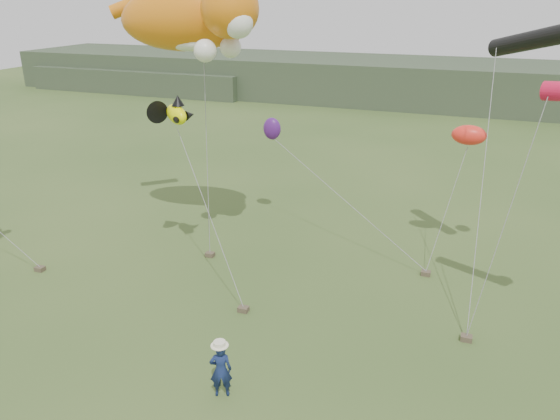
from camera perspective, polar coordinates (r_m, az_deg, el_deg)
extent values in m
plane|color=#385123|center=(16.61, -5.28, -16.23)|extent=(120.00, 120.00, 0.00)
cube|color=#2D3D28|center=(57.62, 14.60, 12.82)|extent=(90.00, 12.00, 4.00)
cube|color=#2D3D28|center=(65.23, -13.67, 13.20)|extent=(25.00, 8.00, 2.50)
imported|color=navy|center=(15.27, -6.21, -16.29)|extent=(0.70, 0.59, 1.63)
cube|color=brown|center=(22.93, -7.32, -4.63)|extent=(0.35, 0.28, 0.18)
cube|color=brown|center=(19.09, -3.85, -10.29)|extent=(0.35, 0.28, 0.18)
cube|color=brown|center=(18.59, 18.90, -12.54)|extent=(0.35, 0.28, 0.18)
cube|color=brown|center=(23.60, -23.80, -5.63)|extent=(0.35, 0.28, 0.18)
cube|color=brown|center=(22.03, 15.00, -6.39)|extent=(0.35, 0.28, 0.18)
ellipsoid|color=orange|center=(22.38, -9.52, 19.27)|extent=(5.95, 3.36, 2.82)
sphere|color=orange|center=(20.31, -5.26, 20.21)|extent=(2.06, 2.06, 2.06)
sphere|color=white|center=(19.82, -4.39, 18.88)|extent=(1.03, 1.03, 1.03)
ellipsoid|color=white|center=(22.03, -9.28, 16.86)|extent=(2.02, 1.01, 0.63)
sphere|color=white|center=(20.08, -7.83, 16.16)|extent=(0.80, 0.80, 0.80)
sphere|color=white|center=(21.40, -5.19, 16.60)|extent=(0.80, 0.80, 0.80)
cylinder|color=orange|center=(24.72, -14.90, 20.14)|extent=(2.13, 1.56, 1.24)
ellipsoid|color=#F7FF00|center=(20.34, -10.76, 9.79)|extent=(1.41, 1.26, 0.82)
cone|color=black|center=(21.15, -13.00, 10.07)|extent=(1.02, 1.05, 0.83)
cone|color=black|center=(20.20, -10.63, 11.19)|extent=(0.46, 0.46, 0.37)
cone|color=black|center=(19.83, -10.73, 9.22)|extent=(0.49, 0.52, 0.37)
cone|color=black|center=(20.61, -9.41, 9.77)|extent=(0.49, 0.52, 0.37)
cylinder|color=black|center=(20.59, 24.66, 15.78)|extent=(2.63, 2.98, 1.34)
ellipsoid|color=#FC2E20|center=(22.52, 19.15, 7.41)|extent=(1.32, 0.77, 0.77)
ellipsoid|color=#4C1871|center=(24.73, -0.84, 8.50)|extent=(0.81, 0.54, 0.99)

